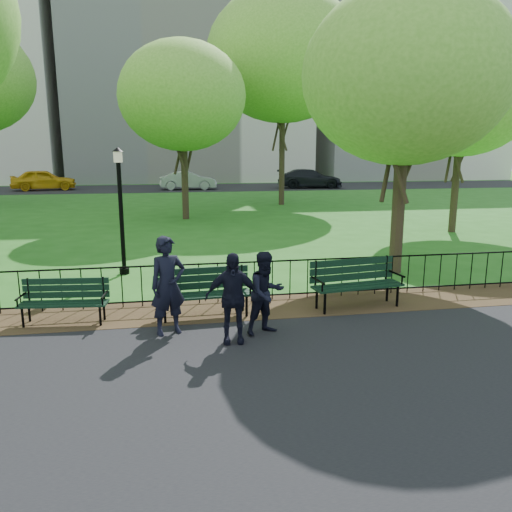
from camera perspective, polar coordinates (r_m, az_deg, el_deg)
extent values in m
plane|color=#25641A|center=(8.99, -4.30, -9.21)|extent=(120.00, 120.00, 0.00)
cube|color=black|center=(5.98, -0.67, -20.96)|extent=(60.00, 9.20, 0.01)
cube|color=#3E2E19|center=(10.40, -5.17, -6.16)|extent=(60.00, 1.60, 0.01)
cube|color=black|center=(43.47, -9.15, 7.68)|extent=(70.00, 9.00, 0.01)
cylinder|color=black|center=(10.64, -5.50, -0.89)|extent=(24.00, 0.04, 0.04)
cylinder|color=black|center=(10.84, -5.42, -4.81)|extent=(24.00, 0.04, 0.04)
cylinder|color=black|center=(10.75, -5.45, -3.13)|extent=(0.02, 0.02, 0.90)
cube|color=silver|center=(57.62, -7.83, 23.78)|extent=(24.00, 15.00, 30.00)
cube|color=white|center=(63.01, 16.08, 19.65)|extent=(20.00, 15.00, 24.00)
cube|color=black|center=(9.87, -5.85, -4.46)|extent=(1.86, 0.60, 0.04)
cube|color=black|center=(10.03, -6.10, -2.11)|extent=(1.84, 0.15, 0.46)
cylinder|color=black|center=(9.70, -10.36, -6.33)|extent=(0.05, 0.05, 0.46)
cylinder|color=black|center=(9.90, -1.08, -5.74)|extent=(0.05, 0.05, 0.46)
cylinder|color=black|center=(10.05, -10.49, -5.68)|extent=(0.05, 0.05, 0.46)
cylinder|color=black|center=(10.24, -1.53, -5.13)|extent=(0.05, 0.05, 0.46)
cylinder|color=black|center=(9.75, -10.94, -3.71)|extent=(0.08, 0.57, 0.04)
cylinder|color=black|center=(9.97, -0.92, -3.14)|extent=(0.08, 0.57, 0.04)
ellipsoid|color=black|center=(9.64, -10.23, -3.58)|extent=(0.40, 0.29, 0.42)
cube|color=black|center=(10.13, -21.15, -5.12)|extent=(1.67, 0.60, 0.04)
cube|color=black|center=(10.26, -20.91, -3.07)|extent=(1.62, 0.20, 0.41)
cylinder|color=black|center=(10.27, -25.11, -6.42)|extent=(0.05, 0.05, 0.41)
cylinder|color=black|center=(9.85, -17.38, -6.56)|extent=(0.05, 0.05, 0.41)
cylinder|color=black|center=(10.56, -24.49, -5.87)|extent=(0.05, 0.05, 0.41)
cylinder|color=black|center=(10.16, -16.97, -5.98)|extent=(0.05, 0.05, 0.41)
cylinder|color=black|center=(10.34, -25.31, -4.20)|extent=(0.09, 0.51, 0.04)
cylinder|color=black|center=(9.88, -16.94, -4.25)|extent=(0.09, 0.51, 0.04)
cube|color=black|center=(10.58, 11.56, -3.38)|extent=(1.99, 0.77, 0.04)
cube|color=black|center=(10.73, 10.92, -1.10)|extent=(1.92, 0.30, 0.48)
cylinder|color=black|center=(10.11, 7.87, -5.41)|extent=(0.05, 0.05, 0.48)
cylinder|color=black|center=(10.92, 15.85, -4.44)|extent=(0.05, 0.05, 0.48)
cylinder|color=black|center=(10.44, 6.95, -4.81)|extent=(0.05, 0.05, 0.48)
cylinder|color=black|center=(11.23, 14.77, -3.92)|extent=(0.05, 0.05, 0.48)
cylinder|color=black|center=(10.12, 7.08, -2.79)|extent=(0.12, 0.60, 0.04)
cylinder|color=black|center=(11.00, 15.76, -1.96)|extent=(0.12, 0.60, 0.04)
cylinder|color=black|center=(13.79, -14.80, -1.67)|extent=(0.26, 0.26, 0.15)
cylinder|color=black|center=(13.54, -15.12, 4.16)|extent=(0.11, 0.11, 2.98)
cube|color=beige|center=(13.42, -15.50, 10.87)|extent=(0.20, 0.20, 0.28)
cone|color=black|center=(13.42, -15.55, 11.66)|extent=(0.30, 0.30, 0.11)
cylinder|color=#2D2116|center=(13.74, 15.90, 4.49)|extent=(0.34, 0.34, 3.10)
ellipsoid|color=#62A832|center=(13.75, 16.80, 19.14)|extent=(5.23, 5.23, 4.44)
cylinder|color=#2D2116|center=(21.42, 21.78, 6.86)|extent=(0.29, 0.29, 3.23)
ellipsoid|color=#62A832|center=(21.45, 22.57, 16.62)|extent=(5.45, 5.45, 4.63)
cylinder|color=#2D2116|center=(23.92, -8.12, 8.31)|extent=(0.33, 0.33, 3.44)
ellipsoid|color=#62A832|center=(23.98, -8.41, 17.63)|extent=(5.80, 5.80, 4.93)
cylinder|color=#2D2116|center=(29.98, 2.97, 10.80)|extent=(0.33, 0.33, 5.16)
ellipsoid|color=#62A832|center=(30.41, 3.10, 21.86)|extent=(8.68, 8.68, 7.38)
imported|color=black|center=(8.97, -10.03, -3.36)|extent=(0.75, 0.62, 1.78)
imported|color=black|center=(8.89, 1.16, -4.25)|extent=(0.82, 0.63, 1.50)
imported|color=black|center=(8.49, -2.75, -4.81)|extent=(0.95, 0.45, 1.57)
imported|color=gold|center=(43.95, -23.11, 8.02)|extent=(5.17, 2.78, 1.67)
imported|color=#9EA2A6|center=(41.50, -7.76, 8.57)|extent=(4.65, 1.83, 1.51)
imported|color=black|center=(43.11, 6.16, 8.79)|extent=(5.69, 2.87, 1.58)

